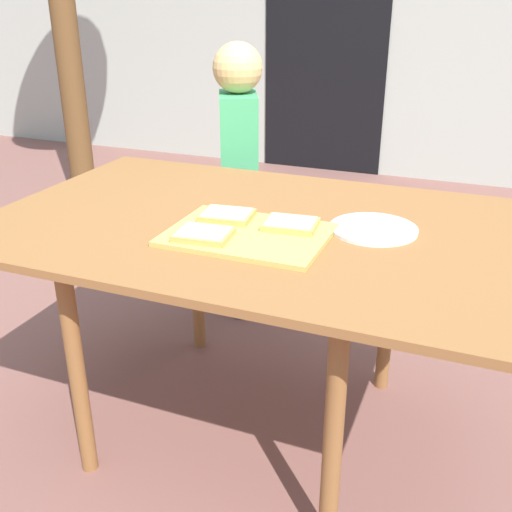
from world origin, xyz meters
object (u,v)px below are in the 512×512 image
object	(u,v)px
pizza_slice_far_right	(291,224)
plate_white_right	(373,229)
dining_table	(248,243)
cutting_board	(248,235)
pizza_slice_far_left	(227,215)
pizza_slice_near_left	(204,234)
child_left	(239,162)

from	to	relation	value
pizza_slice_far_right	plate_white_right	world-z (taller)	pizza_slice_far_right
dining_table	cutting_board	distance (m)	0.14
cutting_board	pizza_slice_far_right	distance (m)	0.12
dining_table	plate_white_right	xyz separation A→B (m)	(0.33, 0.05, 0.07)
pizza_slice_far_left	plate_white_right	world-z (taller)	pizza_slice_far_left
pizza_slice_far_left	pizza_slice_far_right	xyz separation A→B (m)	(0.18, -0.00, 0.00)
pizza_slice_near_left	child_left	bearing A→B (deg)	107.95
plate_white_right	child_left	bearing A→B (deg)	135.63
pizza_slice_near_left	pizza_slice_far_right	bearing A→B (deg)	39.75
pizza_slice_near_left	cutting_board	bearing A→B (deg)	39.58
pizza_slice_near_left	plate_white_right	world-z (taller)	pizza_slice_near_left
pizza_slice_far_left	plate_white_right	size ratio (longest dim) A/B	0.64
dining_table	plate_white_right	distance (m)	0.34
cutting_board	plate_white_right	xyz separation A→B (m)	(0.28, 0.16, -0.00)
dining_table	pizza_slice_far_right	xyz separation A→B (m)	(0.13, -0.04, 0.09)
cutting_board	dining_table	bearing A→B (deg)	111.97
child_left	cutting_board	bearing A→B (deg)	-65.22
pizza_slice_far_left	plate_white_right	xyz separation A→B (m)	(0.37, 0.09, -0.02)
cutting_board	pizza_slice_far_left	distance (m)	0.12
pizza_slice_far_left	child_left	size ratio (longest dim) A/B	0.13
dining_table	pizza_slice_near_left	distance (m)	0.21
dining_table	cutting_board	world-z (taller)	cutting_board
cutting_board	pizza_slice_far_left	bearing A→B (deg)	140.56
pizza_slice_near_left	pizza_slice_far_left	bearing A→B (deg)	91.22
pizza_slice_near_left	child_left	world-z (taller)	child_left
dining_table	cutting_board	xyz separation A→B (m)	(0.05, -0.11, 0.07)
pizza_slice_far_right	plate_white_right	xyz separation A→B (m)	(0.20, 0.09, -0.02)
pizza_slice_near_left	plate_white_right	distance (m)	0.44
dining_table	plate_white_right	bearing A→B (deg)	8.41
child_left	pizza_slice_far_left	bearing A→B (deg)	-68.96
pizza_slice_near_left	dining_table	bearing A→B (deg)	77.41
pizza_slice_far_left	child_left	distance (m)	0.78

